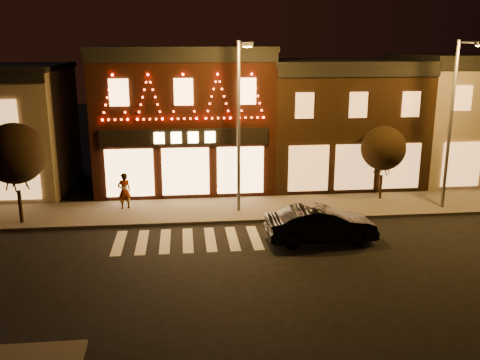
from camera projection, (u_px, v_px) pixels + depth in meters
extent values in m
plane|color=black|center=(189.00, 279.00, 19.40)|extent=(120.00, 120.00, 0.00)
cube|color=#47423D|center=(225.00, 210.00, 27.29)|extent=(44.00, 4.00, 0.15)
cube|color=black|center=(184.00, 119.00, 31.85)|extent=(10.00, 8.00, 8.00)
cube|color=black|center=(182.00, 49.00, 30.80)|extent=(10.20, 8.20, 0.30)
cube|color=black|center=(183.00, 58.00, 27.01)|extent=(10.00, 0.25, 0.50)
cube|color=black|center=(185.00, 137.00, 28.01)|extent=(9.00, 0.15, 0.90)
cube|color=#FFD87F|center=(185.00, 138.00, 27.91)|extent=(3.40, 0.08, 0.60)
cube|color=black|center=(336.00, 123.00, 32.95)|extent=(9.00, 8.00, 7.20)
cube|color=black|center=(339.00, 62.00, 32.00)|extent=(9.20, 8.20, 0.30)
cube|color=black|center=(360.00, 72.00, 28.21)|extent=(9.00, 0.25, 0.50)
cube|color=#786A55|center=(472.00, 119.00, 33.86)|extent=(9.00, 8.00, 7.50)
cube|color=black|center=(478.00, 57.00, 32.88)|extent=(9.20, 8.20, 0.30)
cylinder|color=#59595E|center=(239.00, 129.00, 25.88)|extent=(0.17, 0.17, 8.44)
cylinder|color=#59595E|center=(243.00, 43.00, 24.04)|extent=(0.32, 1.69, 0.11)
cube|color=#59595E|center=(247.00, 44.00, 23.26)|extent=(0.56, 0.36, 0.19)
cube|color=orange|center=(247.00, 47.00, 23.29)|extent=(0.42, 0.26, 0.05)
cylinder|color=#59595E|center=(450.00, 127.00, 26.44)|extent=(0.17, 0.17, 8.47)
cylinder|color=#59595E|center=(470.00, 42.00, 24.59)|extent=(0.29, 1.70, 0.11)
cylinder|color=black|center=(20.00, 206.00, 24.98)|extent=(0.18, 0.18, 1.57)
sphere|color=black|center=(15.00, 154.00, 24.33)|extent=(2.86, 2.86, 2.86)
cylinder|color=black|center=(381.00, 187.00, 28.86)|extent=(0.14, 0.14, 1.32)
sphere|color=black|center=(383.00, 148.00, 28.32)|extent=(2.40, 2.40, 2.40)
imported|color=black|center=(321.00, 224.00, 22.91)|extent=(4.87, 1.88, 1.58)
imported|color=gray|center=(124.00, 191.00, 27.04)|extent=(0.81, 0.68, 1.89)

